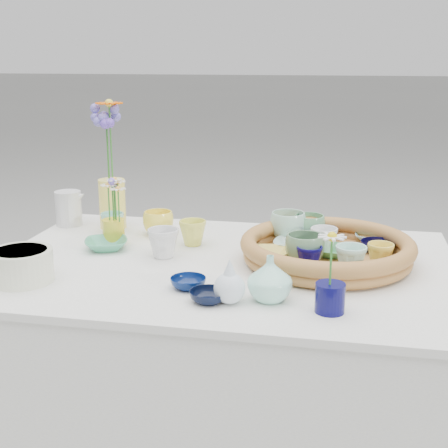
# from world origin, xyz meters

# --- Properties ---
(wicker_tray) EXTENTS (0.47, 0.47, 0.08)m
(wicker_tray) POSITION_xyz_m (0.28, 0.05, 0.80)
(wicker_tray) COLOR #A16D31
(wicker_tray) RESTS_ON display_table
(tray_ceramic_0) EXTENTS (0.12, 0.12, 0.04)m
(tray_ceramic_0) POSITION_xyz_m (0.24, 0.21, 0.80)
(tray_ceramic_0) COLOR #060154
(tray_ceramic_0) RESTS_ON wicker_tray
(tray_ceramic_1) EXTENTS (0.13, 0.13, 0.03)m
(tray_ceramic_1) POSITION_xyz_m (0.42, 0.13, 0.80)
(tray_ceramic_1) COLOR black
(tray_ceramic_1) RESTS_ON wicker_tray
(tray_ceramic_2) EXTENTS (0.07, 0.07, 0.06)m
(tray_ceramic_2) POSITION_xyz_m (0.42, -0.01, 0.81)
(tray_ceramic_2) COLOR yellow
(tray_ceramic_2) RESTS_ON wicker_tray
(tray_ceramic_3) EXTENTS (0.13, 0.13, 0.03)m
(tray_ceramic_3) POSITION_xyz_m (0.29, 0.07, 0.80)
(tray_ceramic_3) COLOR #51A36A
(tray_ceramic_3) RESTS_ON wicker_tray
(tray_ceramic_4) EXTENTS (0.13, 0.13, 0.08)m
(tray_ceramic_4) POSITION_xyz_m (0.22, -0.02, 0.82)
(tray_ceramic_4) COLOR #5D845F
(tray_ceramic_4) RESTS_ON wicker_tray
(tray_ceramic_5) EXTENTS (0.11, 0.11, 0.03)m
(tray_ceramic_5) POSITION_xyz_m (0.18, 0.10, 0.80)
(tray_ceramic_5) COLOR #A8C6B9
(tray_ceramic_5) RESTS_ON wicker_tray
(tray_ceramic_6) EXTENTS (0.13, 0.13, 0.08)m
(tray_ceramic_6) POSITION_xyz_m (0.16, 0.20, 0.83)
(tray_ceramic_6) COLOR #9ECDB6
(tray_ceramic_6) RESTS_ON wicker_tray
(tray_ceramic_7) EXTENTS (0.10, 0.10, 0.07)m
(tray_ceramic_7) POSITION_xyz_m (0.27, 0.09, 0.82)
(tray_ceramic_7) COLOR silver
(tray_ceramic_7) RESTS_ON wicker_tray
(tray_ceramic_8) EXTENTS (0.10, 0.10, 0.02)m
(tray_ceramic_8) POSITION_xyz_m (0.40, 0.23, 0.79)
(tray_ceramic_8) COLOR #88C8DB
(tray_ceramic_8) RESTS_ON wicker_tray
(tray_ceramic_9) EXTENTS (0.08, 0.08, 0.06)m
(tray_ceramic_9) POSITION_xyz_m (0.24, -0.06, 0.81)
(tray_ceramic_9) COLOR #090648
(tray_ceramic_9) RESTS_ON wicker_tray
(tray_ceramic_10) EXTENTS (0.11, 0.11, 0.03)m
(tray_ceramic_10) POSITION_xyz_m (0.13, 0.01, 0.80)
(tray_ceramic_10) COLOR gold
(tray_ceramic_10) RESTS_ON wicker_tray
(tray_ceramic_11) EXTENTS (0.10, 0.10, 0.07)m
(tray_ceramic_11) POSITION_xyz_m (0.34, -0.07, 0.82)
(tray_ceramic_11) COLOR #AEE2D2
(tray_ceramic_11) RESTS_ON wicker_tray
(tray_ceramic_12) EXTENTS (0.10, 0.10, 0.07)m
(tray_ceramic_12) POSITION_xyz_m (0.22, 0.22, 0.82)
(tray_ceramic_12) COLOR #5FA06F
(tray_ceramic_12) RESTS_ON wicker_tray
(loose_ceramic_0) EXTENTS (0.13, 0.13, 0.08)m
(loose_ceramic_0) POSITION_xyz_m (-0.25, 0.23, 0.80)
(loose_ceramic_0) COLOR #FEE445
(loose_ceramic_0) RESTS_ON display_table
(loose_ceramic_1) EXTENTS (0.11, 0.11, 0.08)m
(loose_ceramic_1) POSITION_xyz_m (-0.12, 0.15, 0.80)
(loose_ceramic_1) COLOR #D5D54D
(loose_ceramic_1) RESTS_ON display_table
(loose_ceramic_2) EXTENTS (0.16, 0.16, 0.03)m
(loose_ceramic_2) POSITION_xyz_m (-0.36, 0.05, 0.78)
(loose_ceramic_2) COLOR #459D75
(loose_ceramic_2) RESTS_ON display_table
(loose_ceramic_3) EXTENTS (0.11, 0.11, 0.08)m
(loose_ceramic_3) POSITION_xyz_m (-0.17, 0.02, 0.81)
(loose_ceramic_3) COLOR silver
(loose_ceramic_3) RESTS_ON display_table
(loose_ceramic_4) EXTENTS (0.11, 0.11, 0.03)m
(loose_ceramic_4) POSITION_xyz_m (-0.04, -0.20, 0.78)
(loose_ceramic_4) COLOR #071A4F
(loose_ceramic_4) RESTS_ON display_table
(loose_ceramic_5) EXTENTS (0.08, 0.08, 0.07)m
(loose_ceramic_5) POSITION_xyz_m (-0.40, 0.21, 0.80)
(loose_ceramic_5) COLOR #80C9AF
(loose_ceramic_5) RESTS_ON display_table
(loose_ceramic_6) EXTENTS (0.11, 0.11, 0.03)m
(loose_ceramic_6) POSITION_xyz_m (0.02, -0.28, 0.78)
(loose_ceramic_6) COLOR black
(loose_ceramic_6) RESTS_ON display_table
(fluted_bowl) EXTENTS (0.16, 0.16, 0.08)m
(fluted_bowl) POSITION_xyz_m (-0.47, -0.24, 0.81)
(fluted_bowl) COLOR beige
(fluted_bowl) RESTS_ON display_table
(bud_vase_paleblue) EXTENTS (0.08, 0.08, 0.11)m
(bud_vase_paleblue) POSITION_xyz_m (0.07, -0.28, 0.82)
(bud_vase_paleblue) COLOR silver
(bud_vase_paleblue) RESTS_ON display_table
(bud_vase_seafoam) EXTENTS (0.11, 0.11, 0.11)m
(bud_vase_seafoam) POSITION_xyz_m (0.16, -0.24, 0.82)
(bud_vase_seafoam) COLOR #A4EDD3
(bud_vase_seafoam) RESTS_ON display_table
(bud_vase_cobalt) EXTENTS (0.07, 0.07, 0.07)m
(bud_vase_cobalt) POSITION_xyz_m (0.30, -0.28, 0.80)
(bud_vase_cobalt) COLOR #070641
(bud_vase_cobalt) RESTS_ON display_table
(single_daisy) EXTENTS (0.09, 0.09, 0.13)m
(single_daisy) POSITION_xyz_m (0.30, -0.29, 0.89)
(single_daisy) COLOR white
(single_daisy) RESTS_ON bud_vase_cobalt
(tall_vase_yellow) EXTENTS (0.10, 0.10, 0.16)m
(tall_vase_yellow) POSITION_xyz_m (-0.42, 0.28, 0.85)
(tall_vase_yellow) COLOR #FFE659
(tall_vase_yellow) RESTS_ON display_table
(gerbera) EXTENTS (0.12, 0.12, 0.26)m
(gerbera) POSITION_xyz_m (-0.42, 0.28, 1.05)
(gerbera) COLOR #FF5F00
(gerbera) RESTS_ON tall_vase_yellow
(hydrangea) EXTENTS (0.08, 0.08, 0.28)m
(hydrangea) POSITION_xyz_m (-0.44, 0.29, 1.02)
(hydrangea) COLOR #6A5FC2
(hydrangea) RESTS_ON tall_vase_yellow
(white_pitcher) EXTENTS (0.13, 0.10, 0.11)m
(white_pitcher) POSITION_xyz_m (-0.58, 0.28, 0.82)
(white_pitcher) COLOR silver
(white_pitcher) RESTS_ON display_table
(daisy_cup) EXTENTS (0.08, 0.08, 0.07)m
(daisy_cup) POSITION_xyz_m (-0.36, 0.13, 0.80)
(daisy_cup) COLOR gold
(daisy_cup) RESTS_ON display_table
(daisy_posy) EXTENTS (0.09, 0.09, 0.14)m
(daisy_posy) POSITION_xyz_m (-0.35, 0.11, 0.91)
(daisy_posy) COLOR white
(daisy_posy) RESTS_ON daisy_cup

